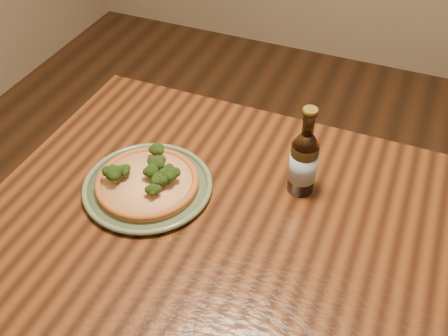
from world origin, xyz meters
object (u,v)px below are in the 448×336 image
at_px(table, 318,278).
at_px(beer_bottle, 303,162).
at_px(plate, 148,186).
at_px(pizza, 147,181).

distance_m(table, beer_bottle, 0.27).
xyz_separation_m(table, beer_bottle, (-0.10, 0.17, 0.18)).
height_order(plate, pizza, pizza).
relative_size(plate, pizza, 1.26).
distance_m(table, plate, 0.46).
xyz_separation_m(table, plate, (-0.45, 0.03, 0.10)).
xyz_separation_m(pizza, beer_bottle, (0.35, 0.14, 0.06)).
bearing_deg(table, plate, 176.25).
relative_size(plate, beer_bottle, 1.32).
xyz_separation_m(table, pizza, (-0.45, 0.03, 0.12)).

